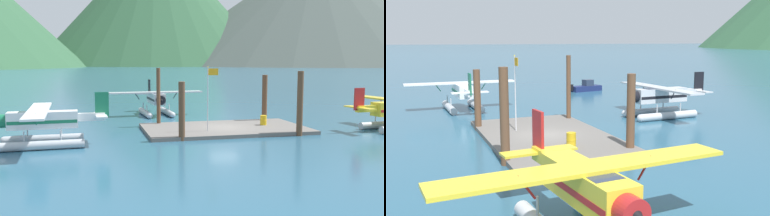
% 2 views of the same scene
% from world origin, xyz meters
% --- Properties ---
extents(ground_plane, '(1200.00, 1200.00, 0.00)m').
position_xyz_m(ground_plane, '(0.00, 0.00, 0.00)').
color(ground_plane, '#285670').
extents(dock_platform, '(14.17, 8.11, 0.30)m').
position_xyz_m(dock_platform, '(0.00, 0.00, 0.15)').
color(dock_platform, '#66605B').
rests_on(dock_platform, ground).
extents(piling_near_left, '(0.50, 0.50, 4.55)m').
position_xyz_m(piling_near_left, '(-4.71, -3.83, 2.28)').
color(piling_near_left, brown).
rests_on(piling_near_left, ground).
extents(piling_near_right, '(0.50, 0.50, 5.31)m').
position_xyz_m(piling_near_right, '(5.12, -4.02, 2.65)').
color(piling_near_right, brown).
rests_on(piling_near_right, ground).
extents(piling_far_left, '(0.36, 0.36, 5.47)m').
position_xyz_m(piling_far_left, '(-5.29, 3.66, 2.73)').
color(piling_far_left, brown).
rests_on(piling_far_left, ground).
extents(piling_far_right, '(0.51, 0.51, 4.74)m').
position_xyz_m(piling_far_right, '(5.30, 3.55, 2.37)').
color(piling_far_right, brown).
rests_on(piling_far_right, ground).
extents(flagpole, '(0.95, 0.10, 5.37)m').
position_xyz_m(flagpole, '(-1.89, -1.62, 3.68)').
color(flagpole, silver).
rests_on(flagpole, dock_platform).
extents(fuel_drum, '(0.62, 0.62, 0.88)m').
position_xyz_m(fuel_drum, '(3.82, 0.31, 0.74)').
color(fuel_drum, gold).
rests_on(fuel_drum, dock_platform).
extents(seaplane_silver_bow_left, '(10.45, 7.98, 3.84)m').
position_xyz_m(seaplane_silver_bow_left, '(-4.25, 11.81, 1.58)').
color(seaplane_silver_bow_left, '#B7BABF').
rests_on(seaplane_silver_bow_left, ground).
extents(seaplane_yellow_stbd_aft, '(7.97, 10.48, 3.84)m').
position_xyz_m(seaplane_yellow_stbd_aft, '(14.89, -3.50, 1.58)').
color(seaplane_yellow_stbd_aft, '#B7BABF').
rests_on(seaplane_yellow_stbd_aft, ground).
extents(seaplane_white_port_aft, '(7.98, 10.44, 3.84)m').
position_xyz_m(seaplane_white_port_aft, '(-14.87, -3.64, 1.58)').
color(seaplane_white_port_aft, '#B7BABF').
rests_on(seaplane_white_port_aft, ground).
extents(boat_navy_open_west, '(2.33, 4.83, 1.50)m').
position_xyz_m(boat_navy_open_west, '(-24.61, 13.69, 0.49)').
color(boat_navy_open_west, navy).
rests_on(boat_navy_open_west, ground).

